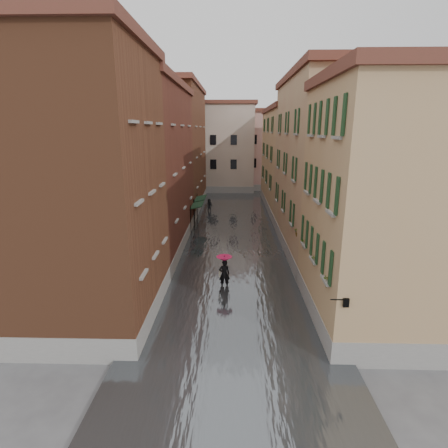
# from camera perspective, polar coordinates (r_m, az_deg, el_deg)

# --- Properties ---
(ground) EXTENTS (120.00, 120.00, 0.00)m
(ground) POSITION_cam_1_polar(r_m,az_deg,el_deg) (20.72, 1.54, -12.06)
(ground) COLOR #4F4F51
(ground) RESTS_ON ground
(floodwater) EXTENTS (10.00, 60.00, 0.20)m
(floodwater) POSITION_cam_1_polar(r_m,az_deg,el_deg) (32.79, 1.55, -1.43)
(floodwater) COLOR #4B4F53
(floodwater) RESTS_ON ground
(building_left_near) EXTENTS (6.00, 8.00, 13.00)m
(building_left_near) POSITION_cam_1_polar(r_m,az_deg,el_deg) (18.07, -21.17, 4.65)
(building_left_near) COLOR brown
(building_left_near) RESTS_ON ground
(building_left_mid) EXTENTS (6.00, 14.00, 12.50)m
(building_left_mid) POSITION_cam_1_polar(r_m,az_deg,el_deg) (28.47, -12.75, 8.30)
(building_left_mid) COLOR #5B291C
(building_left_mid) RESTS_ON ground
(building_left_far) EXTENTS (6.00, 16.00, 14.00)m
(building_left_far) POSITION_cam_1_polar(r_m,az_deg,el_deg) (43.05, -7.95, 11.76)
(building_left_far) COLOR brown
(building_left_far) RESTS_ON ground
(building_right_near) EXTENTS (6.00, 8.00, 11.50)m
(building_right_near) POSITION_cam_1_polar(r_m,az_deg,el_deg) (18.26, 24.23, 2.03)
(building_right_near) COLOR tan
(building_right_near) RESTS_ON ground
(building_right_mid) EXTENTS (6.00, 14.00, 13.00)m
(building_right_mid) POSITION_cam_1_polar(r_m,az_deg,el_deg) (28.47, 16.04, 8.60)
(building_right_mid) COLOR tan
(building_right_mid) RESTS_ON ground
(building_right_far) EXTENTS (6.00, 16.00, 11.50)m
(building_right_far) POSITION_cam_1_polar(r_m,az_deg,el_deg) (43.17, 11.08, 9.97)
(building_right_far) COLOR tan
(building_right_far) RESTS_ON ground
(building_end_cream) EXTENTS (12.00, 9.00, 13.00)m
(building_end_cream) POSITION_cam_1_polar(r_m,az_deg,el_deg) (56.57, -1.52, 12.18)
(building_end_cream) COLOR #C6B29D
(building_end_cream) RESTS_ON ground
(building_end_pink) EXTENTS (10.00, 9.00, 12.00)m
(building_end_pink) POSITION_cam_1_polar(r_m,az_deg,el_deg) (58.84, 7.57, 11.69)
(building_end_pink) COLOR #CC9A8F
(building_end_pink) RESTS_ON ground
(awning_near) EXTENTS (1.09, 2.73, 2.80)m
(awning_near) POSITION_cam_1_polar(r_m,az_deg,el_deg) (33.30, -4.45, 2.97)
(awning_near) COLOR #17341E
(awning_near) RESTS_ON ground
(awning_far) EXTENTS (1.09, 2.97, 2.80)m
(awning_far) POSITION_cam_1_polar(r_m,az_deg,el_deg) (36.51, -3.92, 4.08)
(awning_far) COLOR #17341E
(awning_far) RESTS_ON ground
(wall_lantern) EXTENTS (0.71, 0.22, 0.35)m
(wall_lantern) POSITION_cam_1_polar(r_m,az_deg,el_deg) (14.69, 19.17, -11.92)
(wall_lantern) COLOR black
(wall_lantern) RESTS_ON ground
(window_planters) EXTENTS (0.59, 10.64, 0.84)m
(window_planters) POSITION_cam_1_polar(r_m,az_deg,el_deg) (20.25, 13.36, -2.40)
(window_planters) COLOR maroon
(window_planters) RESTS_ON ground
(pedestrian_main) EXTENTS (0.98, 0.98, 2.06)m
(pedestrian_main) POSITION_cam_1_polar(r_m,az_deg,el_deg) (21.46, 0.04, -7.38)
(pedestrian_main) COLOR black
(pedestrian_main) RESTS_ON ground
(pedestrian_far) EXTENTS (0.97, 0.87, 1.64)m
(pedestrian_far) POSITION_cam_1_polar(r_m,az_deg,el_deg) (40.94, -2.39, 2.97)
(pedestrian_far) COLOR black
(pedestrian_far) RESTS_ON ground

